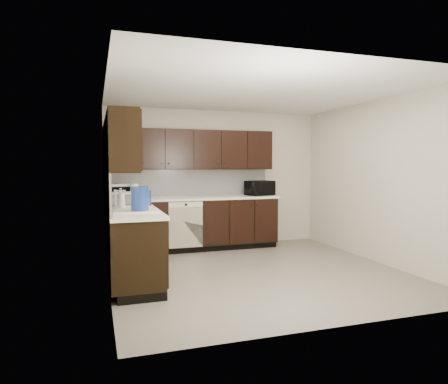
{
  "coord_description": "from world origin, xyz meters",
  "views": [
    {
      "loc": [
        -2.14,
        -5.11,
        1.52
      ],
      "look_at": [
        -0.29,
        0.6,
        1.1
      ],
      "focal_mm": 32.0,
      "sensor_mm": 36.0,
      "label": 1
    }
  ],
  "objects_px": {
    "sink": "(134,215)",
    "blue_pitcher": "(140,200)",
    "microwave": "(260,188)",
    "storage_bin": "(127,199)",
    "toaster_oven": "(120,191)"
  },
  "relations": [
    {
      "from": "sink",
      "to": "toaster_oven",
      "type": "xyz_separation_m",
      "value": [
        -0.07,
        1.75,
        0.18
      ]
    },
    {
      "from": "sink",
      "to": "microwave",
      "type": "relative_size",
      "value": 1.69
    },
    {
      "from": "sink",
      "to": "microwave",
      "type": "bearing_deg",
      "value": 34.55
    },
    {
      "from": "sink",
      "to": "microwave",
      "type": "xyz_separation_m",
      "value": [
        2.43,
        1.67,
        0.19
      ]
    },
    {
      "from": "storage_bin",
      "to": "blue_pitcher",
      "type": "height_order",
      "value": "blue_pitcher"
    },
    {
      "from": "microwave",
      "to": "toaster_oven",
      "type": "bearing_deg",
      "value": 163.25
    },
    {
      "from": "toaster_oven",
      "to": "storage_bin",
      "type": "relative_size",
      "value": 0.89
    },
    {
      "from": "microwave",
      "to": "toaster_oven",
      "type": "relative_size",
      "value": 1.21
    },
    {
      "from": "microwave",
      "to": "storage_bin",
      "type": "height_order",
      "value": "microwave"
    },
    {
      "from": "sink",
      "to": "blue_pitcher",
      "type": "bearing_deg",
      "value": -80.65
    },
    {
      "from": "microwave",
      "to": "blue_pitcher",
      "type": "xyz_separation_m",
      "value": [
        -2.38,
        -1.96,
        0.02
      ]
    },
    {
      "from": "storage_bin",
      "to": "blue_pitcher",
      "type": "relative_size",
      "value": 1.46
    },
    {
      "from": "toaster_oven",
      "to": "blue_pitcher",
      "type": "height_order",
      "value": "blue_pitcher"
    },
    {
      "from": "sink",
      "to": "storage_bin",
      "type": "xyz_separation_m",
      "value": [
        -0.04,
        0.58,
        0.15
      ]
    },
    {
      "from": "microwave",
      "to": "blue_pitcher",
      "type": "relative_size",
      "value": 1.57
    }
  ]
}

